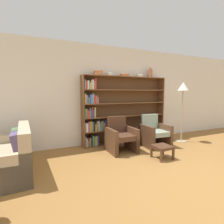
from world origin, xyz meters
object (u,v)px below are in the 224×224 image
bowl_slate (110,74)px  floor_lamp (183,92)px  armchair_leather (120,136)px  armchair_cushioned (154,132)px  couch (9,158)px  bookshelf (118,111)px  vase_tall (150,73)px  bowl_terracotta (125,75)px  bowl_sage (99,73)px  bowl_brass (140,76)px  footstool (162,148)px

bowl_slate → floor_lamp: size_ratio=0.10×
armchair_leather → armchair_cushioned: bearing=-179.0°
couch → armchair_leather: (2.38, 0.28, 0.08)m
bookshelf → armchair_leather: 0.93m
vase_tall → bowl_terracotta: bearing=180.0°
bowl_sage → armchair_cushioned: (1.35, -0.68, -1.60)m
bookshelf → bowl_brass: 1.25m
footstool → floor_lamp: bearing=30.3°
vase_tall → armchair_leather: (-1.36, -0.68, -1.66)m
bowl_slate → bowl_brass: bowl_slate is taller
couch → footstool: size_ratio=4.17×
bookshelf → couch: bookshelf is taller
couch → armchair_cushioned: size_ratio=1.83×
bowl_brass → footstool: bowl_brass is taller
bowl_terracotta → vase_tall: bearing=0.0°
bowl_terracotta → couch: (-2.85, -0.96, -1.65)m
bookshelf → bowl_sage: bearing=-178.0°
bowl_terracotta → footstool: (0.13, -1.52, -1.71)m
vase_tall → armchair_leather: size_ratio=0.34×
couch → footstool: couch is taller
floor_lamp → armchair_leather: bearing=180.0°
armchair_cushioned → footstool: (-0.43, -0.84, -0.14)m
bowl_slate → floor_lamp: (2.01, -0.68, -0.49)m
bowl_sage → armchair_cushioned: bowl_sage is taller
bowl_sage → vase_tall: size_ratio=0.87×
floor_lamp → couch: bearing=-176.3°
bowl_terracotta → armchair_leather: bearing=-125.0°
bowl_brass → vase_tall: vase_tall is taller
bowl_slate → bowl_sage: bearing=180.0°
bookshelf → couch: bearing=-159.7°
bowl_slate → vase_tall: (1.33, 0.00, 0.08)m
bowl_slate → bowl_brass: (0.97, 0.00, -0.01)m
couch → footstool: bearing=-103.1°
couch → vase_tall: bearing=-78.2°
bowl_slate → vase_tall: vase_tall is taller
armchair_cushioned → bowl_brass: bearing=-83.9°
armchair_cushioned → footstool: 0.95m
bowl_terracotta → bowl_sage: bearing=180.0°
couch → armchair_cushioned: 3.42m
bowl_sage → armchair_leather: bearing=-65.1°
bowl_brass → bowl_terracotta: bearing=180.0°
armchair_leather → armchair_cushioned: size_ratio=1.00×
bowl_sage → bowl_brass: size_ratio=1.27×
floor_lamp → bowl_brass: bearing=147.0°
bowl_sage → armchair_leather: bowl_sage is taller
bowl_brass → armchair_cushioned: (0.04, -0.68, -1.58)m
bowl_sage → vase_tall: bearing=0.0°
bowl_sage → footstool: (0.92, -1.52, -1.74)m
vase_tall → footstool: vase_tall is taller
armchair_cushioned → bookshelf: bearing=-40.3°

